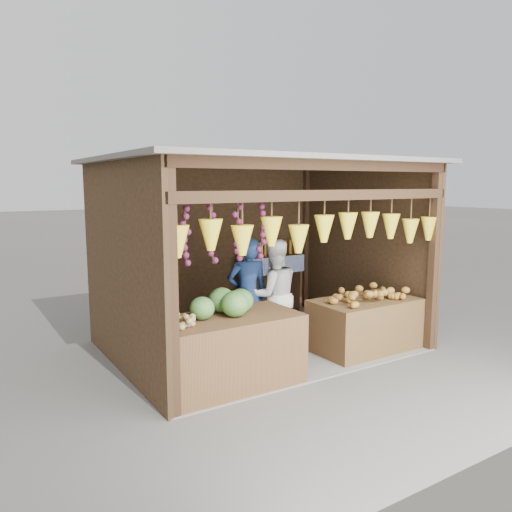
% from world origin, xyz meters
% --- Properties ---
extents(ground, '(80.00, 80.00, 0.00)m').
position_xyz_m(ground, '(0.00, 0.00, 0.00)').
color(ground, '#514F49').
rests_on(ground, ground).
extents(stall_structure, '(4.30, 3.30, 2.66)m').
position_xyz_m(stall_structure, '(-0.03, -0.04, 1.67)').
color(stall_structure, slate).
rests_on(stall_structure, ground).
extents(back_shelf, '(1.25, 0.32, 1.32)m').
position_xyz_m(back_shelf, '(1.05, 1.28, 0.87)').
color(back_shelf, '#382314').
rests_on(back_shelf, ground).
extents(counter_left, '(1.65, 0.85, 0.83)m').
position_xyz_m(counter_left, '(-1.09, -1.05, 0.42)').
color(counter_left, '#463117').
rests_on(counter_left, ground).
extents(counter_right, '(1.49, 0.85, 0.73)m').
position_xyz_m(counter_right, '(1.15, -0.95, 0.36)').
color(counter_right, '#4C3019').
rests_on(counter_right, ground).
extents(stool, '(0.31, 0.31, 0.29)m').
position_xyz_m(stool, '(-1.64, 0.24, 0.15)').
color(stool, black).
rests_on(stool, ground).
extents(man_standing, '(0.66, 0.51, 1.61)m').
position_xyz_m(man_standing, '(-0.29, -0.14, 0.80)').
color(man_standing, '#15274F').
rests_on(man_standing, ground).
extents(woman_standing, '(0.87, 0.74, 1.56)m').
position_xyz_m(woman_standing, '(0.09, -0.23, 0.78)').
color(woman_standing, silver).
rests_on(woman_standing, ground).
extents(vendor_seated, '(0.60, 0.55, 1.02)m').
position_xyz_m(vendor_seated, '(-1.64, 0.24, 0.80)').
color(vendor_seated, '#4E271F').
rests_on(vendor_seated, stool).
extents(melon_pile, '(1.00, 0.50, 0.32)m').
position_xyz_m(melon_pile, '(-1.09, -0.98, 0.99)').
color(melon_pile, '#185015').
rests_on(melon_pile, counter_left).
extents(tanfruit_pile, '(0.34, 0.40, 0.13)m').
position_xyz_m(tanfruit_pile, '(-1.68, -1.13, 0.90)').
color(tanfruit_pile, '#997E46').
rests_on(tanfruit_pile, counter_left).
extents(mango_pile, '(1.40, 0.64, 0.22)m').
position_xyz_m(mango_pile, '(1.17, -1.00, 0.84)').
color(mango_pile, '#AB3816').
rests_on(mango_pile, counter_right).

